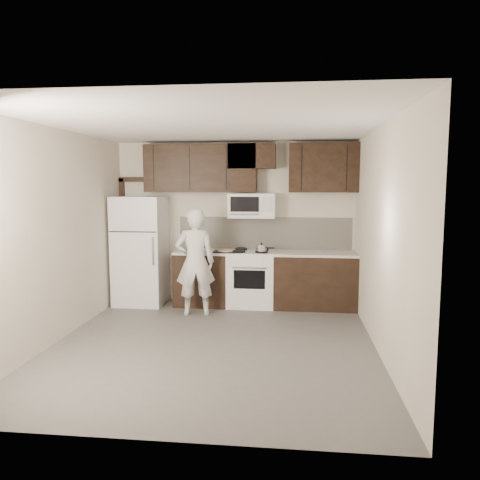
% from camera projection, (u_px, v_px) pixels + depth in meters
% --- Properties ---
extents(floor, '(4.50, 4.50, 0.00)m').
position_uv_depth(floor, '(214.00, 344.00, 5.87)').
color(floor, '#575451').
rests_on(floor, ground).
extents(back_wall, '(4.00, 0.00, 4.00)m').
position_uv_depth(back_wall, '(235.00, 223.00, 7.93)').
color(back_wall, beige).
rests_on(back_wall, ground).
extents(ceiling, '(4.50, 4.50, 0.00)m').
position_uv_depth(ceiling, '(212.00, 125.00, 5.55)').
color(ceiling, white).
rests_on(ceiling, back_wall).
extents(counter_run, '(2.95, 0.64, 0.91)m').
position_uv_depth(counter_run, '(269.00, 279.00, 7.67)').
color(counter_run, black).
rests_on(counter_run, floor).
extents(stove, '(0.76, 0.66, 0.94)m').
position_uv_depth(stove, '(251.00, 278.00, 7.70)').
color(stove, white).
rests_on(stove, floor).
extents(backsplash, '(2.90, 0.02, 0.54)m').
position_uv_depth(backsplash, '(264.00, 233.00, 7.89)').
color(backsplash, beige).
rests_on(backsplash, counter_run).
extents(upper_cabinets, '(3.48, 0.35, 0.78)m').
position_uv_depth(upper_cabinets, '(246.00, 167.00, 7.63)').
color(upper_cabinets, black).
rests_on(upper_cabinets, back_wall).
extents(microwave, '(0.76, 0.42, 0.40)m').
position_uv_depth(microwave, '(252.00, 206.00, 7.67)').
color(microwave, white).
rests_on(microwave, upper_cabinets).
extents(refrigerator, '(0.80, 0.76, 1.80)m').
position_uv_depth(refrigerator, '(141.00, 251.00, 7.80)').
color(refrigerator, white).
rests_on(refrigerator, floor).
extents(door_trim, '(0.50, 0.08, 2.12)m').
position_uv_depth(door_trim, '(125.00, 228.00, 8.11)').
color(door_trim, black).
rests_on(door_trim, floor).
extents(saucepan, '(0.29, 0.17, 0.16)m').
position_uv_depth(saucepan, '(262.00, 249.00, 7.47)').
color(saucepan, silver).
rests_on(saucepan, stove).
extents(baking_tray, '(0.38, 0.29, 0.02)m').
position_uv_depth(baking_tray, '(226.00, 252.00, 7.53)').
color(baking_tray, black).
rests_on(baking_tray, counter_run).
extents(pizza, '(0.26, 0.26, 0.02)m').
position_uv_depth(pizza, '(226.00, 250.00, 7.53)').
color(pizza, beige).
rests_on(pizza, baking_tray).
extents(person, '(0.67, 0.52, 1.64)m').
position_uv_depth(person, '(195.00, 262.00, 7.13)').
color(person, white).
rests_on(person, floor).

